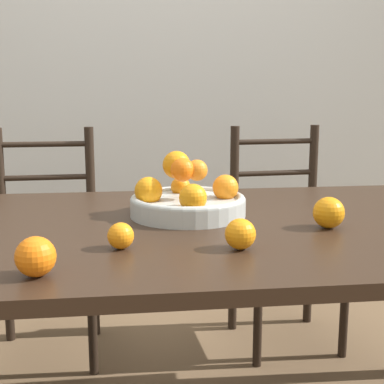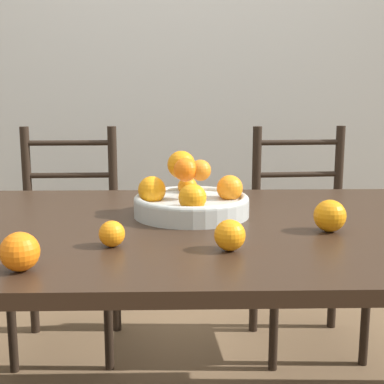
# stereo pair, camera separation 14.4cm
# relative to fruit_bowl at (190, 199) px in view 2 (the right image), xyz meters

# --- Properties ---
(wall_back) EXTENTS (8.00, 0.06, 2.60)m
(wall_back) POSITION_rel_fruit_bowl_xyz_m (0.00, 1.44, 0.50)
(wall_back) COLOR beige
(wall_back) RESTS_ON ground_plane
(dining_table) EXTENTS (1.92, 1.02, 0.75)m
(dining_table) POSITION_rel_fruit_bowl_xyz_m (0.00, -0.09, -0.13)
(dining_table) COLOR black
(dining_table) RESTS_ON ground_plane
(fruit_bowl) EXTENTS (0.33, 0.33, 0.19)m
(fruit_bowl) POSITION_rel_fruit_bowl_xyz_m (0.00, 0.00, 0.00)
(fruit_bowl) COLOR #B2B7B2
(fruit_bowl) RESTS_ON dining_table
(orange_loose_0) EXTENTS (0.06, 0.06, 0.06)m
(orange_loose_0) POSITION_rel_fruit_bowl_xyz_m (-0.19, -0.31, -0.02)
(orange_loose_0) COLOR orange
(orange_loose_0) RESTS_ON dining_table
(orange_loose_1) EXTENTS (0.07, 0.07, 0.07)m
(orange_loose_1) POSITION_rel_fruit_bowl_xyz_m (0.08, -0.35, -0.01)
(orange_loose_1) COLOR orange
(orange_loose_1) RESTS_ON dining_table
(orange_loose_2) EXTENTS (0.08, 0.08, 0.08)m
(orange_loose_2) POSITION_rel_fruit_bowl_xyz_m (0.35, -0.19, -0.01)
(orange_loose_2) COLOR orange
(orange_loose_2) RESTS_ON dining_table
(orange_loose_3) EXTENTS (0.08, 0.08, 0.08)m
(orange_loose_3) POSITION_rel_fruit_bowl_xyz_m (-0.35, -0.48, -0.01)
(orange_loose_3) COLOR orange
(orange_loose_3) RESTS_ON dining_table
(chair_left) EXTENTS (0.43, 0.41, 0.96)m
(chair_left) POSITION_rel_fruit_bowl_xyz_m (-0.51, 0.71, -0.34)
(chair_left) COLOR black
(chair_left) RESTS_ON ground_plane
(chair_right) EXTENTS (0.45, 0.43, 0.96)m
(chair_right) POSITION_rel_fruit_bowl_xyz_m (0.51, 0.71, -0.34)
(chair_right) COLOR black
(chair_right) RESTS_ON ground_plane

